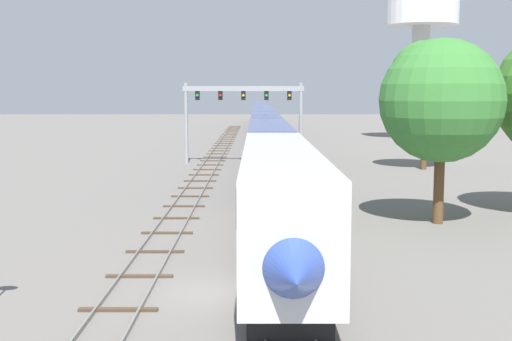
{
  "coord_description": "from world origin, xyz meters",
  "views": [
    {
      "loc": [
        1.01,
        -23.11,
        7.1
      ],
      "look_at": [
        1.0,
        12.0,
        3.0
      ],
      "focal_mm": 46.8,
      "sensor_mm": 36.0,
      "label": 1
    }
  ],
  "objects_px": {
    "passenger_train": "(263,124)",
    "signal_gantry": "(244,104)",
    "trackside_tree_mid": "(426,77)",
    "water_tower": "(422,17)",
    "trackside_tree_right": "(442,101)"
  },
  "relations": [
    {
      "from": "passenger_train",
      "to": "trackside_tree_mid",
      "type": "distance_m",
      "value": 37.9
    },
    {
      "from": "passenger_train",
      "to": "water_tower",
      "type": "relative_size",
      "value": 6.98
    },
    {
      "from": "passenger_train",
      "to": "trackside_tree_mid",
      "type": "bearing_deg",
      "value": -66.99
    },
    {
      "from": "trackside_tree_mid",
      "to": "trackside_tree_right",
      "type": "bearing_deg",
      "value": -102.37
    },
    {
      "from": "water_tower",
      "to": "trackside_tree_right",
      "type": "xyz_separation_m",
      "value": [
        -14.43,
        -64.01,
        -11.49
      ]
    },
    {
      "from": "trackside_tree_mid",
      "to": "trackside_tree_right",
      "type": "distance_m",
      "value": 26.56
    },
    {
      "from": "signal_gantry",
      "to": "trackside_tree_mid",
      "type": "bearing_deg",
      "value": -17.3
    },
    {
      "from": "water_tower",
      "to": "trackside_tree_mid",
      "type": "distance_m",
      "value": 40.29
    },
    {
      "from": "passenger_train",
      "to": "water_tower",
      "type": "xyz_separation_m",
      "value": [
        23.39,
        3.68,
        15.54
      ]
    },
    {
      "from": "signal_gantry",
      "to": "trackside_tree_mid",
      "type": "xyz_separation_m",
      "value": [
        16.88,
        -5.26,
        2.57
      ]
    },
    {
      "from": "signal_gantry",
      "to": "water_tower",
      "type": "bearing_deg",
      "value": 52.06
    },
    {
      "from": "signal_gantry",
      "to": "water_tower",
      "type": "distance_m",
      "value": 43.44
    },
    {
      "from": "passenger_train",
      "to": "water_tower",
      "type": "bearing_deg",
      "value": 8.94
    },
    {
      "from": "water_tower",
      "to": "trackside_tree_mid",
      "type": "height_order",
      "value": "water_tower"
    },
    {
      "from": "passenger_train",
      "to": "signal_gantry",
      "type": "bearing_deg",
      "value": -94.41
    }
  ]
}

